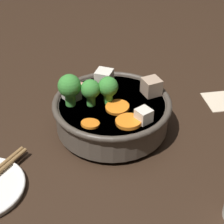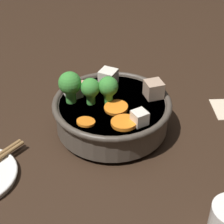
# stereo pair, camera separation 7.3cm
# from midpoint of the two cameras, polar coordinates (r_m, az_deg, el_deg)

# --- Properties ---
(ground_plane) EXTENTS (3.00, 3.00, 0.00)m
(ground_plane) POSITION_cam_midpoint_polar(r_m,az_deg,el_deg) (0.76, -2.77, -2.72)
(ground_plane) COLOR black
(stirfry_bowl) EXTENTS (0.23, 0.23, 0.13)m
(stirfry_bowl) POSITION_cam_midpoint_polar(r_m,az_deg,el_deg) (0.73, -3.02, 0.17)
(stirfry_bowl) COLOR #51473D
(stirfry_bowl) RESTS_ON ground_plane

